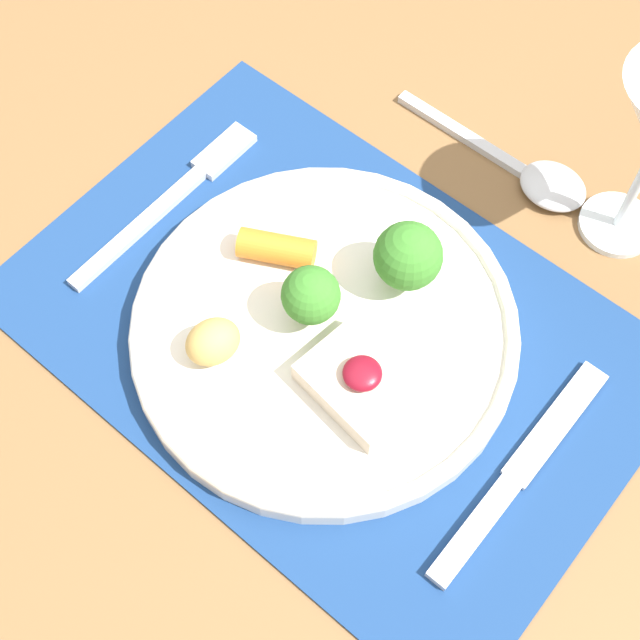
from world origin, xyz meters
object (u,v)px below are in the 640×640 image
Objects in this scene: fork at (177,193)px; knife at (509,485)px; spoon at (537,177)px; dinner_plate at (323,323)px.

fork is 0.35m from knife.
spoon is (-0.13, 0.23, 0.00)m from knife.
knife reaches higher than fork.
spoon is (0.04, 0.22, -0.01)m from dinner_plate.
dinner_plate reaches higher than spoon.
knife is at bearing -3.04° from dinner_plate.
dinner_plate reaches higher than knife.
spoon is at bearing 119.49° from knife.
knife is 1.08× the size of spoon.
dinner_plate is 1.57× the size of spoon.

